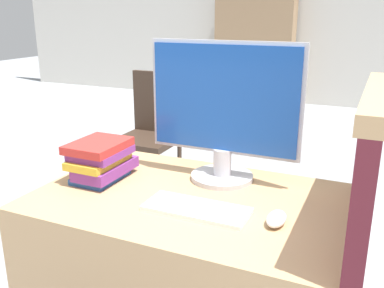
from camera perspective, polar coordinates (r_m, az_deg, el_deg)
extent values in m
cube|color=beige|center=(6.90, 20.29, 16.17)|extent=(12.00, 0.06, 2.80)
cube|color=tan|center=(1.75, -0.25, -18.51)|extent=(1.11, 0.73, 0.77)
cube|color=#5B1E28|center=(1.53, 20.71, -16.94)|extent=(0.05, 0.71, 1.15)
cube|color=tan|center=(1.30, 23.50, 5.68)|extent=(0.07, 0.71, 0.05)
cylinder|color=#B7B7BC|center=(1.70, 4.02, -4.38)|extent=(0.25, 0.25, 0.02)
cylinder|color=#B7B7BC|center=(1.68, 4.07, -2.40)|extent=(0.07, 0.07, 0.11)
cube|color=#B7B7BC|center=(1.62, 4.32, 6.08)|extent=(0.60, 0.01, 0.43)
cube|color=#19479E|center=(1.61, 4.26, 6.05)|extent=(0.57, 0.02, 0.40)
cube|color=white|center=(1.44, 0.61, -8.68)|extent=(0.35, 0.15, 0.02)
ellipsoid|color=white|center=(1.38, 11.18, -9.75)|extent=(0.06, 0.11, 0.04)
cube|color=#285199|center=(1.74, -12.09, -4.25)|extent=(0.15, 0.21, 0.02)
cube|color=#7A3384|center=(1.72, -11.40, -3.21)|extent=(0.14, 0.26, 0.04)
cube|color=gold|center=(1.71, -12.36, -2.14)|extent=(0.16, 0.24, 0.03)
cube|color=#7A3384|center=(1.70, -12.02, -1.14)|extent=(0.18, 0.22, 0.03)
cube|color=#B72D28|center=(1.69, -12.39, -0.21)|extent=(0.18, 0.23, 0.03)
cylinder|color=#38281E|center=(3.38, -10.32, -3.80)|extent=(0.04, 0.04, 0.42)
cylinder|color=#38281E|center=(3.19, -4.66, -4.86)|extent=(0.04, 0.04, 0.42)
cylinder|color=#38281E|center=(3.68, -6.99, -1.89)|extent=(0.04, 0.04, 0.42)
cylinder|color=#38281E|center=(3.51, -1.67, -2.74)|extent=(0.04, 0.04, 0.42)
cube|color=#38281E|center=(3.36, -6.03, 0.46)|extent=(0.44, 0.44, 0.05)
cube|color=#38281E|center=(3.46, -4.51, 5.60)|extent=(0.44, 0.04, 0.49)
cube|color=#9E7A56|center=(6.93, 8.28, 12.33)|extent=(1.22, 0.32, 1.67)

